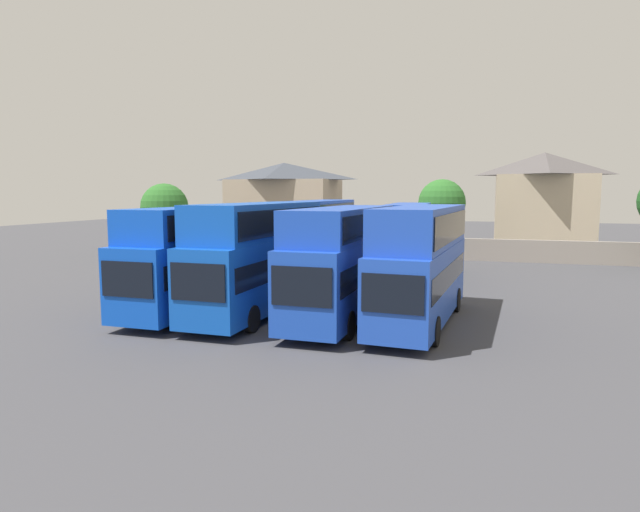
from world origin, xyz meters
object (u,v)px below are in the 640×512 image
object	(u,v)px
bus_1	(203,251)
bus_3	(343,257)
bus_7	(408,236)
tree_left_of_lot	(442,203)
bus_5	(320,232)
bus_2	(259,252)
tree_behind_wall	(165,207)
house_terrace_left	(284,203)
bus_6	(368,246)
house_terrace_centre	(543,201)
bus_4	(421,259)

from	to	relation	value
bus_1	bus_3	xyz separation A→B (m)	(6.93, -0.23, 0.01)
bus_3	bus_7	world-z (taller)	bus_3
bus_1	tree_left_of_lot	size ratio (longest dim) A/B	1.69
bus_5	bus_7	world-z (taller)	bus_5
bus_2	bus_5	bearing A→B (deg)	-174.18
bus_7	bus_2	bearing A→B (deg)	-23.31
tree_left_of_lot	tree_behind_wall	distance (m)	24.75
house_terrace_left	tree_behind_wall	bearing A→B (deg)	-120.10
house_terrace_left	bus_5	bearing A→B (deg)	-62.50
bus_5	bus_6	size ratio (longest dim) A/B	1.04
tree_behind_wall	house_terrace_centre	bearing A→B (deg)	21.67
tree_behind_wall	bus_7	bearing A→B (deg)	-17.45
bus_7	tree_behind_wall	xyz separation A→B (m)	(-23.08, 7.25, 1.52)
house_terrace_left	house_terrace_centre	distance (m)	26.01
tree_left_of_lot	bus_5	bearing A→B (deg)	-119.17
bus_1	house_terrace_centre	bearing A→B (deg)	152.47
bus_1	bus_6	bearing A→B (deg)	159.39
tree_left_of_lot	bus_6	bearing A→B (deg)	-106.99
tree_left_of_lot	bus_1	bearing A→B (deg)	-109.17
bus_4	house_terrace_centre	world-z (taller)	house_terrace_centre
bus_1	tree_left_of_lot	world-z (taller)	tree_left_of_lot
bus_4	tree_left_of_lot	size ratio (longest dim) A/B	1.53
tree_left_of_lot	tree_behind_wall	bearing A→B (deg)	-167.16
bus_3	bus_5	xyz separation A→B (m)	(-5.10, 13.20, 0.06)
house_terrace_left	tree_left_of_lot	bearing A→B (deg)	-20.88
bus_1	bus_6	size ratio (longest dim) A/B	1.03
bus_2	house_terrace_centre	distance (m)	36.75
bus_4	bus_2	bearing A→B (deg)	-85.90
bus_1	tree_left_of_lot	distance (m)	27.29
bus_1	tree_behind_wall	world-z (taller)	tree_behind_wall
bus_2	bus_6	size ratio (longest dim) A/B	0.97
bus_4	bus_5	size ratio (longest dim) A/B	0.90
bus_5	house_terrace_left	xyz separation A→B (m)	(-10.04, 19.28, 1.61)
bus_4	house_terrace_centre	distance (m)	34.40
bus_3	tree_behind_wall	bearing A→B (deg)	-131.93
bus_2	bus_6	xyz separation A→B (m)	(2.14, 13.58, -0.92)
bus_5	bus_6	bearing A→B (deg)	93.69
bus_3	house_terrace_left	bearing A→B (deg)	-154.20
bus_1	bus_5	xyz separation A→B (m)	(1.83, 12.97, 0.08)
bus_4	bus_6	bearing A→B (deg)	-155.45
bus_6	bus_2	bearing A→B (deg)	-12.28
bus_2	bus_5	size ratio (longest dim) A/B	0.93
bus_1	bus_4	xyz separation A→B (m)	(10.33, -0.21, 0.05)
bus_4	bus_7	bearing A→B (deg)	-165.92
bus_2	tree_left_of_lot	xyz separation A→B (m)	(5.93, 26.00, 1.80)
bus_7	house_terrace_left	bearing A→B (deg)	-143.25
bus_3	bus_6	xyz separation A→B (m)	(-1.78, 13.53, -0.83)
bus_5	bus_7	xyz separation A→B (m)	(6.06, -0.01, -0.11)
bus_1	bus_6	xyz separation A→B (m)	(5.15, 13.30, -0.82)
bus_2	bus_3	bearing A→B (deg)	91.51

